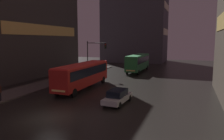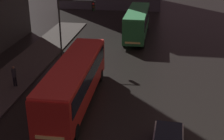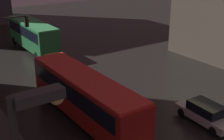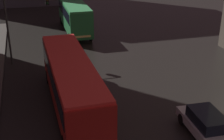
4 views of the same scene
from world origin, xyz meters
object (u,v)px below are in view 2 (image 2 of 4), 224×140
bus_far (137,21)px  pedestrian_mid (14,74)px  traffic_light_main (72,18)px  bus_near (75,78)px

bus_far → pedestrian_mid: bus_far is taller
traffic_light_main → pedestrian_mid: bearing=-112.9°
bus_near → traffic_light_main: size_ratio=1.86×
bus_far → pedestrian_mid: (-8.72, -15.69, -0.94)m
pedestrian_mid → bus_near: bearing=163.5°
bus_near → traffic_light_main: bearing=-74.6°
bus_far → traffic_light_main: size_ratio=1.70×
bus_near → traffic_light_main: traffic_light_main is taller
bus_far → pedestrian_mid: bearing=61.8°
bus_far → traffic_light_main: traffic_light_main is taller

